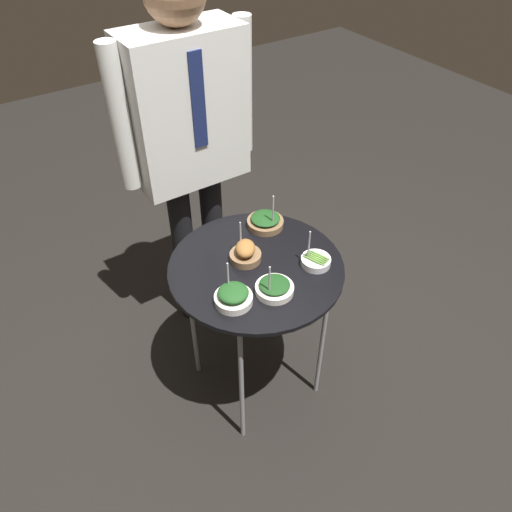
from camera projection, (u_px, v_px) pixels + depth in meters
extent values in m
plane|color=black|center=(256.00, 379.00, 2.46)|extent=(8.00, 8.00, 0.00)
cylinder|color=black|center=(256.00, 267.00, 1.96)|extent=(0.70, 0.70, 0.02)
cylinder|color=gray|center=(322.00, 341.00, 2.17)|extent=(0.02, 0.02, 0.75)
cylinder|color=gray|center=(241.00, 386.00, 2.00)|extent=(0.02, 0.02, 0.75)
cylinder|color=gray|center=(268.00, 285.00, 2.43)|extent=(0.02, 0.02, 0.75)
cylinder|color=gray|center=(192.00, 320.00, 2.26)|extent=(0.02, 0.02, 0.75)
cylinder|color=brown|center=(265.00, 223.00, 2.14)|extent=(0.16, 0.16, 0.03)
ellipsoid|color=#194219|center=(265.00, 218.00, 2.12)|extent=(0.13, 0.13, 0.02)
cylinder|color=#ADADB2|center=(273.00, 213.00, 2.07)|extent=(0.01, 0.01, 0.17)
cylinder|color=brown|center=(245.00, 257.00, 1.98)|extent=(0.13, 0.13, 0.03)
ellipsoid|color=#93602D|center=(245.00, 249.00, 1.95)|extent=(0.12, 0.13, 0.05)
cylinder|color=#ADADB2|center=(241.00, 239.00, 1.95)|extent=(0.01, 0.01, 0.16)
cylinder|color=silver|center=(274.00, 289.00, 1.84)|extent=(0.14, 0.14, 0.03)
ellipsoid|color=#194219|center=(275.00, 285.00, 1.83)|extent=(0.12, 0.12, 0.02)
cylinder|color=#ADADB2|center=(269.00, 283.00, 1.77)|extent=(0.01, 0.01, 0.15)
cylinder|color=silver|center=(316.00, 261.00, 1.95)|extent=(0.12, 0.12, 0.03)
ellipsoid|color=#5B8938|center=(319.00, 255.00, 1.95)|extent=(0.04, 0.10, 0.01)
ellipsoid|color=#5B8938|center=(318.00, 256.00, 1.95)|extent=(0.04, 0.10, 0.01)
ellipsoid|color=#5B8938|center=(316.00, 258.00, 1.94)|extent=(0.04, 0.10, 0.01)
ellipsoid|color=#5B8938|center=(315.00, 259.00, 1.94)|extent=(0.04, 0.10, 0.01)
ellipsoid|color=#5B8938|center=(313.00, 260.00, 1.93)|extent=(0.04, 0.10, 0.01)
cylinder|color=#ADADB2|center=(309.00, 247.00, 1.92)|extent=(0.01, 0.01, 0.16)
cylinder|color=silver|center=(233.00, 299.00, 1.80)|extent=(0.14, 0.14, 0.03)
ellipsoid|color=#1E4C1E|center=(233.00, 293.00, 1.78)|extent=(0.11, 0.11, 0.04)
cylinder|color=#ADADB2|center=(228.00, 280.00, 1.78)|extent=(0.01, 0.01, 0.16)
cylinder|color=black|center=(185.00, 254.00, 2.52)|extent=(0.11, 0.11, 0.86)
cylinder|color=black|center=(214.00, 242.00, 2.59)|extent=(0.11, 0.11, 0.86)
cube|color=silver|center=(186.00, 109.00, 2.06)|extent=(0.48, 0.23, 0.64)
cube|color=navy|center=(198.00, 101.00, 1.93)|extent=(0.06, 0.01, 0.39)
cylinder|color=silver|center=(120.00, 120.00, 1.92)|extent=(0.08, 0.08, 0.59)
cylinder|color=silver|center=(243.00, 88.00, 2.16)|extent=(0.08, 0.08, 0.59)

